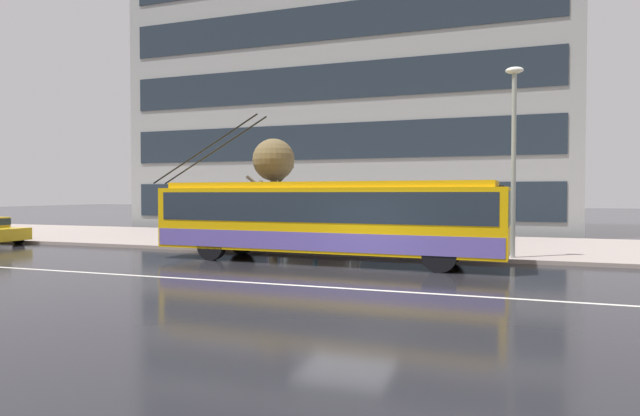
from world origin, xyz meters
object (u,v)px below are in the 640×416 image
(pedestrian_walking_past, at_px, (452,211))
(pedestrian_waiting_by_pole, at_px, (316,211))
(trolleybus, at_px, (325,218))
(street_tree_bare, at_px, (274,162))
(bus_shelter, at_px, (316,201))
(street_lamp, at_px, (514,145))
(pedestrian_approaching_curb, at_px, (239,207))
(pedestrian_at_shelter, at_px, (268,220))

(pedestrian_walking_past, height_order, pedestrian_waiting_by_pole, pedestrian_walking_past)
(pedestrian_walking_past, bearing_deg, trolleybus, -153.09)
(pedestrian_waiting_by_pole, bearing_deg, pedestrian_walking_past, -8.96)
(pedestrian_waiting_by_pole, relative_size, street_tree_bare, 0.42)
(bus_shelter, distance_m, pedestrian_waiting_by_pole, 0.92)
(pedestrian_waiting_by_pole, distance_m, street_lamp, 7.89)
(pedestrian_walking_past, relative_size, street_lamp, 0.30)
(trolleybus, distance_m, street_lamp, 6.98)
(bus_shelter, bearing_deg, trolleybus, -66.10)
(bus_shelter, bearing_deg, pedestrian_walking_past, -15.99)
(pedestrian_waiting_by_pole, distance_m, street_tree_bare, 2.81)
(pedestrian_approaching_curb, bearing_deg, pedestrian_waiting_by_pole, 11.72)
(pedestrian_walking_past, bearing_deg, pedestrian_waiting_by_pole, 171.04)
(pedestrian_walking_past, height_order, street_lamp, street_lamp)
(pedestrian_approaching_curb, height_order, street_lamp, street_lamp)
(pedestrian_waiting_by_pole, xyz_separation_m, street_tree_bare, (-1.97, 0.19, 2.00))
(pedestrian_at_shelter, xyz_separation_m, pedestrian_waiting_by_pole, (2.73, -1.22, 0.49))
(pedestrian_approaching_curb, relative_size, street_tree_bare, 0.45)
(pedestrian_at_shelter, height_order, street_lamp, street_lamp)
(pedestrian_approaching_curb, distance_m, street_lamp, 10.90)
(pedestrian_at_shelter, distance_m, pedestrian_walking_past, 8.44)
(pedestrian_at_shelter, relative_size, pedestrian_waiting_by_pole, 0.91)
(street_tree_bare, bearing_deg, trolleybus, -43.16)
(trolleybus, height_order, pedestrian_approaching_curb, trolleybus)
(pedestrian_at_shelter, distance_m, pedestrian_approaching_curb, 2.03)
(street_lamp, bearing_deg, bus_shelter, 168.99)
(pedestrian_walking_past, bearing_deg, street_tree_bare, 171.95)
(bus_shelter, xyz_separation_m, pedestrian_waiting_by_pole, (0.29, -0.78, -0.39))
(trolleybus, bearing_deg, pedestrian_waiting_by_pole, 114.89)
(street_lamp, bearing_deg, pedestrian_waiting_by_pole, 174.42)
(pedestrian_at_shelter, bearing_deg, street_lamp, -10.83)
(pedestrian_at_shelter, xyz_separation_m, street_lamp, (10.22, -1.95, 2.86))
(trolleybus, xyz_separation_m, street_lamp, (6.14, 2.19, 2.51))
(trolleybus, distance_m, pedestrian_at_shelter, 5.83)
(trolleybus, bearing_deg, bus_shelter, 113.90)
(trolleybus, bearing_deg, pedestrian_walking_past, 26.91)
(pedestrian_approaching_curb, height_order, pedestrian_walking_past, pedestrian_approaching_curb)
(pedestrian_at_shelter, distance_m, pedestrian_waiting_by_pole, 3.03)
(trolleybus, relative_size, pedestrian_waiting_by_pole, 6.82)
(pedestrian_walking_past, xyz_separation_m, pedestrian_waiting_by_pole, (-5.44, 0.86, -0.08))
(pedestrian_approaching_curb, bearing_deg, street_tree_bare, 35.10)
(pedestrian_waiting_by_pole, bearing_deg, pedestrian_at_shelter, 155.85)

